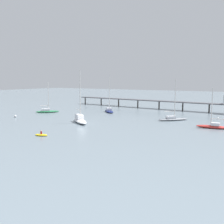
% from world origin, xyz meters
% --- Properties ---
extents(ground_plane, '(400.00, 400.00, 0.00)m').
position_xyz_m(ground_plane, '(0.00, 0.00, 0.00)').
color(ground_plane, slate).
extents(pier, '(67.98, 7.27, 6.58)m').
position_xyz_m(pier, '(11.44, 41.91, 3.74)').
color(pier, '#4C4C51').
rests_on(pier, ground_plane).
extents(sailboat_gray, '(7.74, 7.87, 11.70)m').
position_xyz_m(sailboat_gray, '(18.22, 17.95, 0.65)').
color(sailboat_gray, gray).
rests_on(sailboat_gray, ground_plane).
extents(sailboat_white, '(9.15, 7.84, 13.82)m').
position_xyz_m(sailboat_white, '(-1.87, 1.43, 0.89)').
color(sailboat_white, white).
rests_on(sailboat_white, ground_plane).
extents(sailboat_green, '(7.20, 7.59, 10.72)m').
position_xyz_m(sailboat_green, '(-24.73, 11.93, 0.63)').
color(sailboat_green, '#287F4C').
rests_on(sailboat_green, ground_plane).
extents(sailboat_navy, '(7.55, 7.79, 12.98)m').
position_xyz_m(sailboat_navy, '(-6.87, 24.12, 0.70)').
color(sailboat_navy, navy).
rests_on(sailboat_navy, ground_plane).
extents(sailboat_red, '(7.67, 2.52, 9.57)m').
position_xyz_m(sailboat_red, '(30.15, 11.49, 0.61)').
color(sailboat_red, red).
rests_on(sailboat_red, ground_plane).
extents(dinghy_yellow, '(3.03, 1.89, 1.14)m').
position_xyz_m(dinghy_yellow, '(1.52, -15.48, 0.21)').
color(dinghy_yellow, yellow).
rests_on(dinghy_yellow, ground_plane).
extents(mooring_buoy_outer, '(0.58, 0.58, 0.58)m').
position_xyz_m(mooring_buoy_outer, '(28.80, 26.77, 0.29)').
color(mooring_buoy_outer, silver).
rests_on(mooring_buoy_outer, ground_plane).
extents(mooring_buoy_far, '(0.77, 0.77, 0.77)m').
position_xyz_m(mooring_buoy_far, '(-24.40, -1.58, 0.39)').
color(mooring_buoy_far, silver).
rests_on(mooring_buoy_far, ground_plane).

